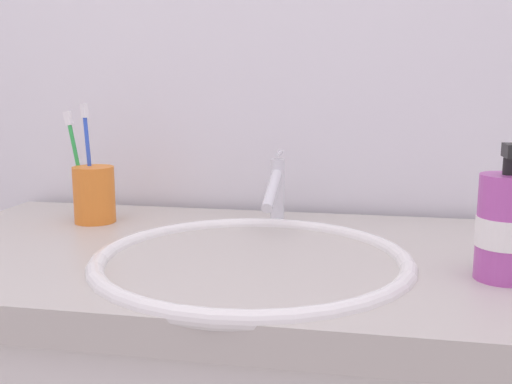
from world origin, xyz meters
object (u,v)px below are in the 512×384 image
Objects in this scene: toothbrush_blue at (88,154)px; toothbrush_cup at (94,195)px; faucet at (276,189)px; soap_dispenser at (505,227)px; toothbrush_green at (76,158)px.

toothbrush_cup is at bearing -40.48° from toothbrush_blue.
toothbrush_cup is (-0.31, -0.03, -0.01)m from faucet.
soap_dispenser is (0.64, -0.20, -0.05)m from toothbrush_blue.
toothbrush_green is at bearing -176.62° from faucet.
soap_dispenser is at bearing -17.05° from toothbrush_cup.
toothbrush_blue is 0.68m from soap_dispenser.
soap_dispenser is at bearing -35.52° from faucet.
faucet is 0.77× the size of toothbrush_blue.
toothbrush_cup is 0.52× the size of toothbrush_green.
toothbrush_cup is 0.58× the size of soap_dispenser.
toothbrush_blue is (0.02, -0.00, 0.01)m from toothbrush_green.
faucet is 0.82× the size of toothbrush_green.
soap_dispenser is at bearing -17.60° from toothbrush_blue.
toothbrush_green is (-0.35, -0.02, 0.05)m from faucet.
faucet is at bearing 144.48° from soap_dispenser.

